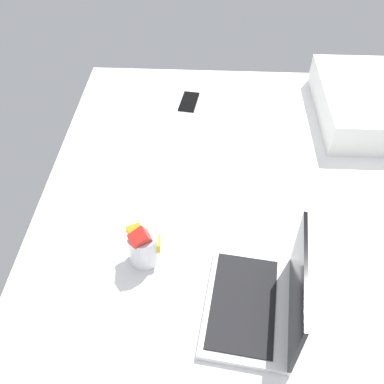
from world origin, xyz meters
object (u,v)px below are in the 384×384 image
cell_phone (189,102)px  pillow (365,103)px  snack_cup (143,246)px  laptop (261,301)px

cell_phone → pillow: (6.13, 71.09, 6.10)cm
snack_cup → pillow: 109.24cm
snack_cup → cell_phone: bearing=173.9°
cell_phone → laptop: bearing=112.2°
snack_cup → cell_phone: 81.41cm
cell_phone → pillow: size_ratio=0.27×
laptop → pillow: bearing=159.8°
laptop → pillow: (-89.50, 46.89, 2.09)cm
laptop → pillow: laptop is taller
laptop → snack_cup: bearing=-106.9°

